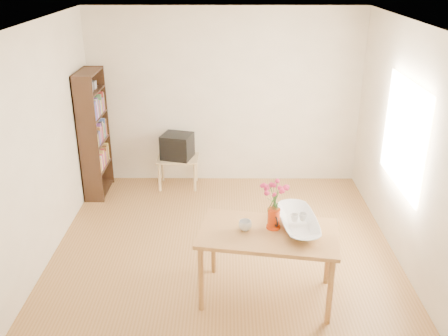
{
  "coord_description": "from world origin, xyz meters",
  "views": [
    {
      "loc": [
        0.03,
        -4.91,
        3.2
      ],
      "look_at": [
        0.0,
        0.3,
        1.0
      ],
      "focal_mm": 40.0,
      "sensor_mm": 36.0,
      "label": 1
    }
  ],
  "objects_px": {
    "mug": "(245,225)",
    "bowl": "(299,203)",
    "table": "(268,239)",
    "pitcher": "(274,219)",
    "television": "(177,146)"
  },
  "relations": [
    {
      "from": "pitcher",
      "to": "mug",
      "type": "distance_m",
      "value": 0.29
    },
    {
      "from": "table",
      "to": "television",
      "type": "bearing_deg",
      "value": 122.31
    },
    {
      "from": "pitcher",
      "to": "television",
      "type": "xyz_separation_m",
      "value": [
        -1.19,
        2.6,
        -0.2
      ]
    },
    {
      "from": "table",
      "to": "television",
      "type": "xyz_separation_m",
      "value": [
        -1.14,
        2.68,
        -0.02
      ]
    },
    {
      "from": "pitcher",
      "to": "bowl",
      "type": "distance_m",
      "value": 0.3
    },
    {
      "from": "table",
      "to": "bowl",
      "type": "height_order",
      "value": "bowl"
    },
    {
      "from": "pitcher",
      "to": "bowl",
      "type": "xyz_separation_m",
      "value": [
        0.25,
        0.05,
        0.16
      ]
    },
    {
      "from": "pitcher",
      "to": "mug",
      "type": "xyz_separation_m",
      "value": [
        -0.28,
        -0.04,
        -0.05
      ]
    },
    {
      "from": "mug",
      "to": "table",
      "type": "bearing_deg",
      "value": -176.28
    },
    {
      "from": "mug",
      "to": "bowl",
      "type": "bearing_deg",
      "value": -158.35
    },
    {
      "from": "pitcher",
      "to": "television",
      "type": "bearing_deg",
      "value": 102.39
    },
    {
      "from": "table",
      "to": "pitcher",
      "type": "distance_m",
      "value": 0.2
    },
    {
      "from": "television",
      "to": "pitcher",
      "type": "bearing_deg",
      "value": -50.48
    },
    {
      "from": "table",
      "to": "television",
      "type": "height_order",
      "value": "television"
    },
    {
      "from": "pitcher",
      "to": "mug",
      "type": "height_order",
      "value": "pitcher"
    }
  ]
}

